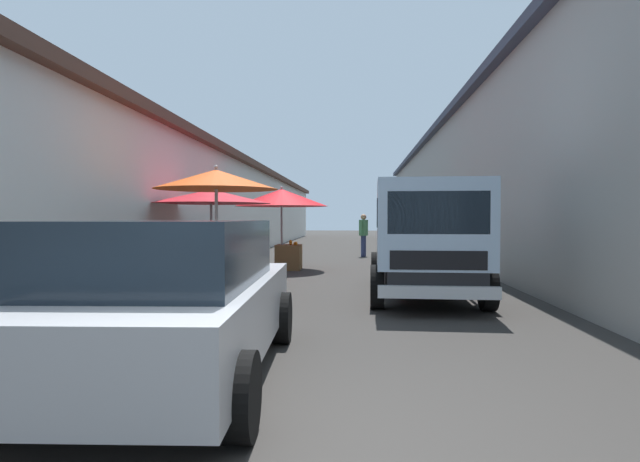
{
  "coord_description": "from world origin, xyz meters",
  "views": [
    {
      "loc": [
        -2.93,
        -0.51,
        1.47
      ],
      "look_at": [
        8.95,
        0.34,
        1.17
      ],
      "focal_mm": 28.65,
      "sensor_mm": 36.0,
      "label": 1
    }
  ],
  "objects_px": {
    "fruit_stall_near_left": "(217,204)",
    "delivery_truck": "(428,243)",
    "fruit_stall_mid_lane": "(211,207)",
    "parked_scooter": "(392,252)",
    "fruit_stall_far_right": "(282,204)",
    "hatchback_car": "(173,299)",
    "vendor_by_crates": "(364,232)"
  },
  "relations": [
    {
      "from": "fruit_stall_near_left",
      "to": "delivery_truck",
      "type": "height_order",
      "value": "fruit_stall_near_left"
    },
    {
      "from": "fruit_stall_mid_lane",
      "to": "parked_scooter",
      "type": "height_order",
      "value": "fruit_stall_mid_lane"
    },
    {
      "from": "fruit_stall_mid_lane",
      "to": "delivery_truck",
      "type": "distance_m",
      "value": 5.1
    },
    {
      "from": "fruit_stall_far_right",
      "to": "hatchback_car",
      "type": "height_order",
      "value": "fruit_stall_far_right"
    },
    {
      "from": "fruit_stall_near_left",
      "to": "delivery_truck",
      "type": "distance_m",
      "value": 3.69
    },
    {
      "from": "fruit_stall_far_right",
      "to": "vendor_by_crates",
      "type": "distance_m",
      "value": 5.78
    },
    {
      "from": "fruit_stall_far_right",
      "to": "vendor_by_crates",
      "type": "xyz_separation_m",
      "value": [
        5.18,
        -2.38,
        -0.94
      ]
    },
    {
      "from": "fruit_stall_near_left",
      "to": "vendor_by_crates",
      "type": "relative_size",
      "value": 1.46
    },
    {
      "from": "fruit_stall_mid_lane",
      "to": "vendor_by_crates",
      "type": "distance_m",
      "value": 9.11
    },
    {
      "from": "fruit_stall_near_left",
      "to": "vendor_by_crates",
      "type": "distance_m",
      "value": 11.4
    },
    {
      "from": "fruit_stall_mid_lane",
      "to": "hatchback_car",
      "type": "xyz_separation_m",
      "value": [
        -6.72,
        -1.6,
        -0.99
      ]
    },
    {
      "from": "vendor_by_crates",
      "to": "fruit_stall_far_right",
      "type": "bearing_deg",
      "value": 155.33
    },
    {
      "from": "fruit_stall_mid_lane",
      "to": "fruit_stall_near_left",
      "type": "xyz_separation_m",
      "value": [
        -2.7,
        -0.9,
        -0.01
      ]
    },
    {
      "from": "fruit_stall_far_right",
      "to": "delivery_truck",
      "type": "height_order",
      "value": "fruit_stall_far_right"
    },
    {
      "from": "delivery_truck",
      "to": "parked_scooter",
      "type": "height_order",
      "value": "delivery_truck"
    },
    {
      "from": "fruit_stall_mid_lane",
      "to": "fruit_stall_near_left",
      "type": "relative_size",
      "value": 1.13
    },
    {
      "from": "fruit_stall_near_left",
      "to": "fruit_stall_mid_lane",
      "type": "bearing_deg",
      "value": 18.41
    },
    {
      "from": "delivery_truck",
      "to": "vendor_by_crates",
      "type": "height_order",
      "value": "delivery_truck"
    },
    {
      "from": "delivery_truck",
      "to": "vendor_by_crates",
      "type": "distance_m",
      "value": 10.7
    },
    {
      "from": "hatchback_car",
      "to": "vendor_by_crates",
      "type": "bearing_deg",
      "value": -7.31
    },
    {
      "from": "fruit_stall_mid_lane",
      "to": "delivery_truck",
      "type": "relative_size",
      "value": 0.54
    },
    {
      "from": "hatchback_car",
      "to": "fruit_stall_far_right",
      "type": "bearing_deg",
      "value": 2.56
    },
    {
      "from": "hatchback_car",
      "to": "fruit_stall_mid_lane",
      "type": "bearing_deg",
      "value": 13.36
    },
    {
      "from": "delivery_truck",
      "to": "fruit_stall_near_left",
      "type": "bearing_deg",
      "value": 96.38
    },
    {
      "from": "parked_scooter",
      "to": "hatchback_car",
      "type": "bearing_deg",
      "value": 166.1
    },
    {
      "from": "vendor_by_crates",
      "to": "delivery_truck",
      "type": "bearing_deg",
      "value": -174.79
    },
    {
      "from": "fruit_stall_mid_lane",
      "to": "vendor_by_crates",
      "type": "relative_size",
      "value": 1.64
    },
    {
      "from": "fruit_stall_mid_lane",
      "to": "fruit_stall_far_right",
      "type": "bearing_deg",
      "value": -19.91
    },
    {
      "from": "hatchback_car",
      "to": "parked_scooter",
      "type": "relative_size",
      "value": 2.35
    },
    {
      "from": "fruit_stall_mid_lane",
      "to": "fruit_stall_far_right",
      "type": "height_order",
      "value": "fruit_stall_far_right"
    },
    {
      "from": "vendor_by_crates",
      "to": "parked_scooter",
      "type": "bearing_deg",
      "value": -167.9
    },
    {
      "from": "fruit_stall_far_right",
      "to": "hatchback_car",
      "type": "xyz_separation_m",
      "value": [
        -9.91,
        -0.44,
        -1.15
      ]
    }
  ]
}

